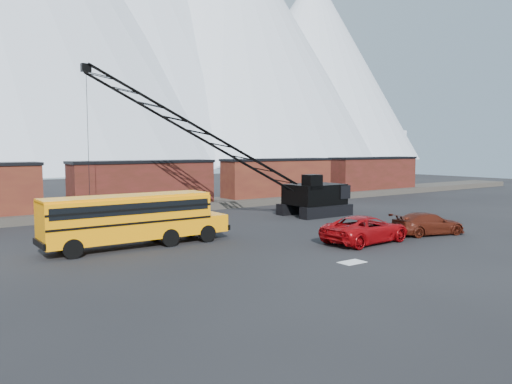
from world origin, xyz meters
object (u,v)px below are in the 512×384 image
at_px(red_pickup, 366,229).
at_px(crawler_crane, 204,136).
at_px(school_bus, 133,218).
at_px(maroon_suv, 428,224).

bearing_deg(red_pickup, crawler_crane, 11.64).
relative_size(red_pickup, crawler_crane, 0.29).
xyz_separation_m(school_bus, maroon_suv, (18.32, -7.73, -1.03)).
bearing_deg(school_bus, crawler_crane, 37.96).
height_order(school_bus, maroon_suv, school_bus).
bearing_deg(red_pickup, school_bus, 57.61).
height_order(school_bus, crawler_crane, crawler_crane).
height_order(red_pickup, maroon_suv, red_pickup).
relative_size(school_bus, red_pickup, 1.87).
xyz_separation_m(maroon_suv, crawler_crane, (-9.34, 14.74, 6.26)).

